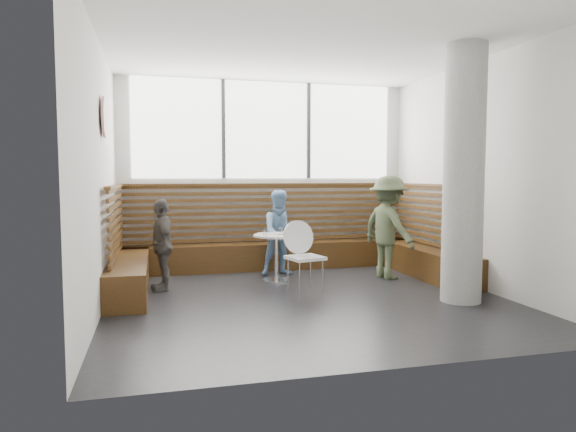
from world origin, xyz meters
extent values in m
cube|color=silver|center=(0.00, 0.00, 1.60)|extent=(5.00, 5.00, 3.20)
cube|color=black|center=(0.00, 0.00, 0.00)|extent=(5.00, 5.00, 0.01)
cube|color=white|center=(0.00, 0.00, 3.20)|extent=(5.00, 5.00, 0.01)
cube|color=white|center=(0.00, 2.48, 2.38)|extent=(4.50, 0.02, 1.65)
cube|color=#3F3F42|center=(-0.75, 2.46, 2.38)|extent=(0.06, 0.04, 1.65)
cube|color=#3F3F42|center=(0.75, 2.46, 2.38)|extent=(0.06, 0.04, 1.65)
cube|color=#38220E|center=(0.00, 2.25, 0.23)|extent=(5.00, 0.50, 0.45)
cube|color=#38220E|center=(-2.25, 1.25, 0.23)|extent=(0.50, 2.50, 0.45)
cube|color=#38220E|center=(2.25, 1.25, 0.23)|extent=(0.50, 2.50, 0.45)
cube|color=#3C250F|center=(0.00, 2.42, 0.95)|extent=(4.88, 0.08, 0.98)
cube|color=#3C250F|center=(-2.42, 1.25, 0.95)|extent=(0.08, 2.38, 0.98)
cube|color=#3C250F|center=(2.42, 1.25, 0.95)|extent=(0.08, 2.38, 0.98)
cylinder|color=gray|center=(1.85, -0.60, 1.60)|extent=(0.50, 0.50, 3.20)
cylinder|color=white|center=(-2.46, 0.40, 2.30)|extent=(0.03, 0.50, 0.50)
cylinder|color=silver|center=(-0.13, 1.20, 0.01)|extent=(0.43, 0.43, 0.02)
cylinder|color=silver|center=(-0.13, 1.20, 0.35)|extent=(0.06, 0.06, 0.68)
cylinder|color=#B7B7BA|center=(-0.13, 1.20, 0.69)|extent=(0.69, 0.69, 0.03)
cube|color=white|center=(0.08, 0.36, 0.48)|extent=(0.44, 0.42, 0.04)
cylinder|color=white|center=(0.08, 0.55, 0.74)|extent=(0.47, 0.11, 0.46)
cylinder|color=silver|center=(-0.10, 0.20, 0.23)|extent=(0.02, 0.02, 0.46)
cylinder|color=silver|center=(0.26, 0.20, 0.23)|extent=(0.02, 0.02, 0.46)
cylinder|color=silver|center=(-0.10, 0.52, 0.23)|extent=(0.02, 0.02, 0.46)
cylinder|color=silver|center=(0.26, 0.52, 0.23)|extent=(0.02, 0.02, 0.46)
imported|color=#495639|center=(1.60, 1.00, 0.79)|extent=(0.84, 1.15, 1.59)
imported|color=#6F96C0|center=(0.06, 1.67, 0.68)|extent=(0.69, 0.56, 1.36)
imported|color=#4F4A47|center=(-1.81, 1.03, 0.64)|extent=(0.40, 0.78, 1.27)
cylinder|color=white|center=(-0.29, 1.34, 0.71)|extent=(0.20, 0.20, 0.01)
cylinder|color=white|center=(-0.08, 1.31, 0.72)|extent=(0.22, 0.22, 0.02)
cylinder|color=white|center=(-0.32, 1.10, 0.76)|extent=(0.06, 0.06, 0.10)
cylinder|color=white|center=(-0.07, 1.14, 0.77)|extent=(0.07, 0.07, 0.12)
cylinder|color=white|center=(0.10, 1.22, 0.76)|extent=(0.07, 0.07, 0.11)
cube|color=#A5C64C|center=(-0.07, 0.98, 0.71)|extent=(0.22, 0.16, 0.00)
camera|label=1|loc=(-1.86, -6.26, 1.58)|focal=32.00mm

